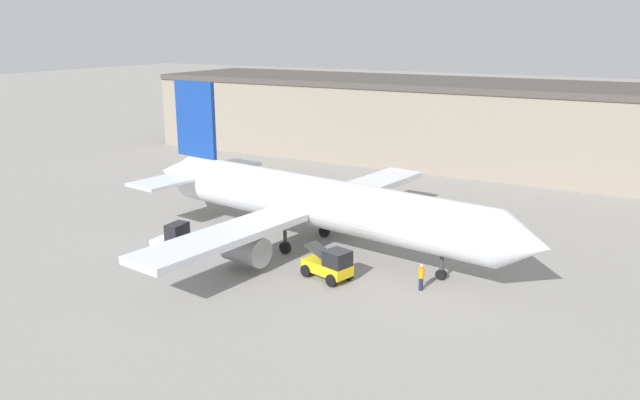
{
  "coord_description": "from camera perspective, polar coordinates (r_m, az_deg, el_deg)",
  "views": [
    {
      "loc": [
        22.08,
        -39.22,
        16.15
      ],
      "look_at": [
        0.0,
        0.0,
        3.83
      ],
      "focal_mm": 35.0,
      "sensor_mm": 36.0,
      "label": 1
    }
  ],
  "objects": [
    {
      "name": "airplane",
      "position": [
        47.29,
        -0.92,
        -0.11
      ],
      "size": [
        35.53,
        31.21,
        11.97
      ],
      "rotation": [
        0.0,
        0.0,
        -0.14
      ],
      "color": "silver",
      "rests_on": "ground_plane"
    },
    {
      "name": "ground_plane",
      "position": [
        47.82,
        -0.0,
        -4.43
      ],
      "size": [
        400.0,
        400.0,
        0.0
      ],
      "primitive_type": "plane",
      "color": "gray"
    },
    {
      "name": "ground_crew_worker",
      "position": [
        40.59,
        9.24,
        -6.9
      ],
      "size": [
        0.39,
        0.39,
        1.78
      ],
      "rotation": [
        0.0,
        0.0,
        5.16
      ],
      "color": "#1E2338",
      "rests_on": "ground_plane"
    },
    {
      "name": "belt_loader_truck",
      "position": [
        41.71,
        0.91,
        -5.9
      ],
      "size": [
        3.72,
        2.7,
        2.19
      ],
      "rotation": [
        0.0,
        0.0,
        -0.27
      ],
      "color": "yellow",
      "rests_on": "ground_plane"
    },
    {
      "name": "baggage_tug",
      "position": [
        47.28,
        -13.3,
        -3.66
      ],
      "size": [
        2.5,
        2.24,
        2.52
      ],
      "rotation": [
        0.0,
        0.0,
        0.05
      ],
      "color": "silver",
      "rests_on": "ground_plane"
    },
    {
      "name": "terminal_building",
      "position": [
        79.92,
        12.26,
        6.98
      ],
      "size": [
        80.7,
        17.38,
        10.08
      ],
      "color": "gray",
      "rests_on": "ground_plane"
    }
  ]
}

